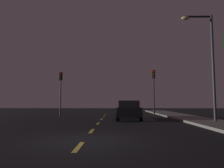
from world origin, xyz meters
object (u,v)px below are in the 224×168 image
at_px(traffic_signal_left, 61,85).
at_px(traffic_signal_right, 154,84).
at_px(street_lamp_right, 208,57).
at_px(car_stopped_ahead, 129,110).

relative_size(traffic_signal_left, traffic_signal_right, 0.96).
bearing_deg(traffic_signal_left, street_lamp_right, -36.18).
bearing_deg(traffic_signal_right, traffic_signal_left, -180.00).
height_order(traffic_signal_right, street_lamp_right, street_lamp_right).
distance_m(traffic_signal_left, car_stopped_ahead, 9.55).
relative_size(traffic_signal_left, car_stopped_ahead, 1.02).
height_order(traffic_signal_right, car_stopped_ahead, traffic_signal_right).
distance_m(traffic_signal_left, traffic_signal_right, 10.26).
height_order(traffic_signal_left, street_lamp_right, street_lamp_right).
height_order(car_stopped_ahead, street_lamp_right, street_lamp_right).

